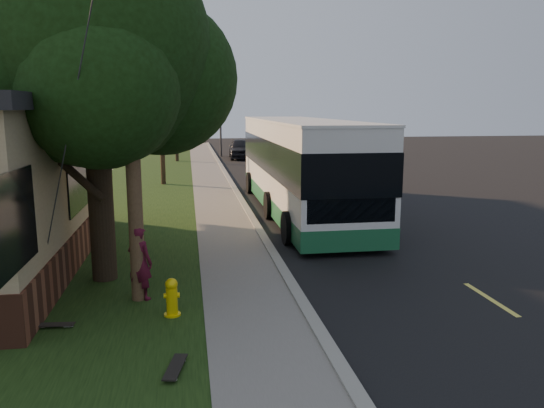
# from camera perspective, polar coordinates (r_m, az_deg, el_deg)

# --- Properties ---
(ground) EXTENTS (120.00, 120.00, 0.00)m
(ground) POSITION_cam_1_polar(r_m,az_deg,el_deg) (10.79, 3.57, -11.38)
(ground) COLOR black
(ground) RESTS_ON ground
(road) EXTENTS (8.00, 80.00, 0.01)m
(road) POSITION_cam_1_polar(r_m,az_deg,el_deg) (21.11, 8.26, -0.64)
(road) COLOR black
(road) RESTS_ON ground
(curb) EXTENTS (0.25, 80.00, 0.12)m
(curb) POSITION_cam_1_polar(r_m,az_deg,el_deg) (20.28, -2.59, -0.83)
(curb) COLOR gray
(curb) RESTS_ON ground
(sidewalk) EXTENTS (2.00, 80.00, 0.08)m
(sidewalk) POSITION_cam_1_polar(r_m,az_deg,el_deg) (20.20, -5.41, -0.97)
(sidewalk) COLOR slate
(sidewalk) RESTS_ON ground
(grass_verge) EXTENTS (5.00, 80.00, 0.07)m
(grass_verge) POSITION_cam_1_polar(r_m,az_deg,el_deg) (20.29, -15.32, -1.26)
(grass_verge) COLOR black
(grass_verge) RESTS_ON ground
(fire_hydrant) EXTENTS (0.32, 0.32, 0.74)m
(fire_hydrant) POSITION_cam_1_polar(r_m,az_deg,el_deg) (10.41, -10.73, -9.83)
(fire_hydrant) COLOR #DDBD0B
(fire_hydrant) RESTS_ON grass_verge
(utility_pole) EXTENTS (2.86, 3.21, 9.07)m
(utility_pole) POSITION_cam_1_polar(r_m,az_deg,el_deg) (10.84, -15.19, 13.38)
(utility_pole) COLOR #473321
(utility_pole) RESTS_ON ground
(leafy_tree) EXTENTS (6.30, 6.00, 7.80)m
(leafy_tree) POSITION_cam_1_polar(r_m,az_deg,el_deg) (12.63, -18.55, 15.17)
(leafy_tree) COLOR black
(leafy_tree) RESTS_ON grass_verge
(bare_tree_near) EXTENTS (1.38, 1.21, 4.31)m
(bare_tree_near) POSITION_cam_1_polar(r_m,az_deg,el_deg) (27.86, -11.73, 6.36)
(bare_tree_near) COLOR black
(bare_tree_near) RESTS_ON grass_verge
(bare_tree_far) EXTENTS (1.38, 1.21, 4.03)m
(bare_tree_far) POSITION_cam_1_polar(r_m,az_deg,el_deg) (39.83, -10.25, 7.34)
(bare_tree_far) COLOR black
(bare_tree_far) RESTS_ON grass_verge
(traffic_signal) EXTENTS (0.18, 0.22, 5.50)m
(traffic_signal) POSITION_cam_1_polar(r_m,az_deg,el_deg) (43.87, -5.57, 9.23)
(traffic_signal) COLOR #2D2D30
(traffic_signal) RESTS_ON ground
(transit_bus) EXTENTS (3.02, 13.10, 3.54)m
(transit_bus) POSITION_cam_1_polar(r_m,az_deg,el_deg) (20.25, 3.06, 4.38)
(transit_bus) COLOR silver
(transit_bus) RESTS_ON ground
(skateboarder) EXTENTS (0.68, 0.62, 1.57)m
(skateboarder) POSITION_cam_1_polar(r_m,az_deg,el_deg) (11.27, -14.02, -6.13)
(skateboarder) COLOR #480E1F
(skateboarder) RESTS_ON grass_verge
(skateboard_main) EXTENTS (0.38, 0.86, 0.08)m
(skateboard_main) POSITION_cam_1_polar(r_m,az_deg,el_deg) (8.49, -10.36, -16.90)
(skateboard_main) COLOR black
(skateboard_main) RESTS_ON grass_verge
(skateboard_spare) EXTENTS (0.73, 0.24, 0.07)m
(skateboard_spare) POSITION_cam_1_polar(r_m,az_deg,el_deg) (10.58, -22.39, -11.94)
(skateboard_spare) COLOR black
(skateboard_spare) RESTS_ON grass_verge
(dumpster) EXTENTS (1.56, 1.40, 1.14)m
(dumpster) POSITION_cam_1_polar(r_m,az_deg,el_deg) (18.28, -26.33, -1.39)
(dumpster) COLOR black
(dumpster) RESTS_ON building_lot
(distant_car) EXTENTS (2.13, 4.77, 1.59)m
(distant_car) POSITION_cam_1_polar(r_m,az_deg,el_deg) (42.06, -3.33, 5.99)
(distant_car) COLOR black
(distant_car) RESTS_ON ground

